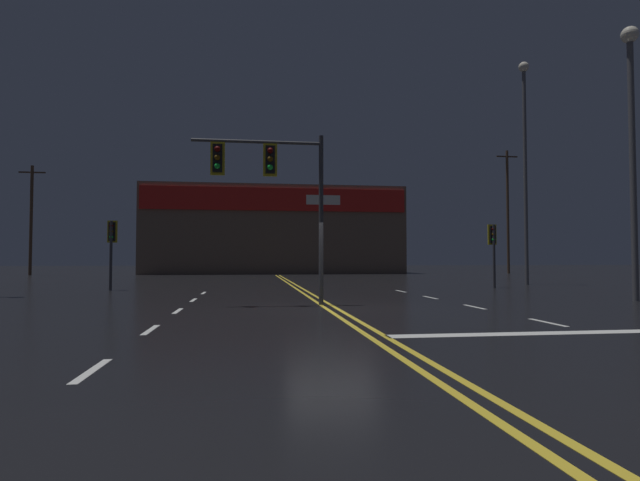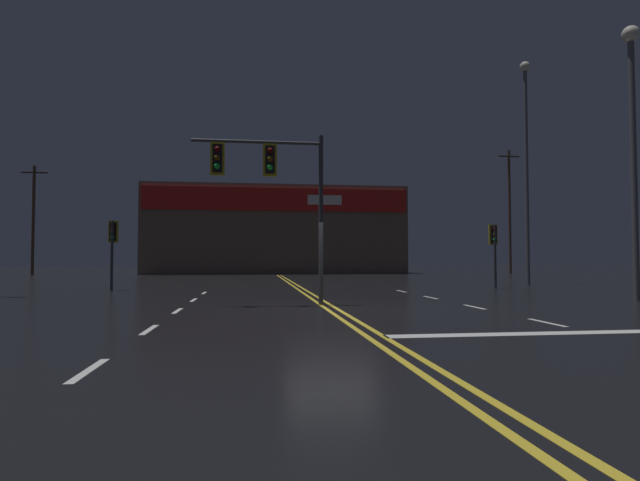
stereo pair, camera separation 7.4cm
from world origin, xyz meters
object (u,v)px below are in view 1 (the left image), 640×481
traffic_signal_corner_northwest (112,239)px  streetlight_near_left (525,147)px  traffic_signal_median (268,175)px  streetlight_median_approach (632,124)px  traffic_signal_corner_northeast (493,241)px

traffic_signal_corner_northwest → streetlight_near_left: (21.20, 2.22, 5.33)m
traffic_signal_median → streetlight_median_approach: bearing=-0.0°
traffic_signal_corner_northeast → traffic_signal_corner_northwest: (-17.86, 0.51, 0.03)m
traffic_signal_median → traffic_signal_corner_northeast: (11.16, 7.88, -1.67)m
traffic_signal_median → streetlight_median_approach: (12.15, -0.01, 2.00)m
traffic_signal_corner_northwest → streetlight_median_approach: 20.95m
streetlight_median_approach → traffic_signal_corner_northeast: bearing=97.2°
traffic_signal_median → traffic_signal_corner_northwest: traffic_signal_median is taller
traffic_signal_corner_northwest → streetlight_near_left: 21.97m
traffic_signal_median → traffic_signal_corner_northwest: size_ratio=1.65×
traffic_signal_median → streetlight_near_left: size_ratio=0.42×
streetlight_near_left → streetlight_median_approach: 11.00m
traffic_signal_corner_northwest → streetlight_median_approach: bearing=-24.0°
traffic_signal_corner_northeast → traffic_signal_corner_northwest: size_ratio=0.99×
traffic_signal_corner_northwest → streetlight_near_left: bearing=6.0°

